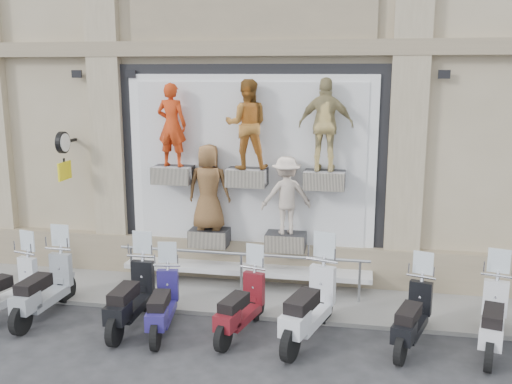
% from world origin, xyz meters
% --- Properties ---
extents(ground, '(90.00, 90.00, 0.00)m').
position_xyz_m(ground, '(0.00, 0.00, 0.00)').
color(ground, '#29292B').
rests_on(ground, ground).
extents(sidewalk, '(16.00, 2.20, 0.08)m').
position_xyz_m(sidewalk, '(0.00, 2.10, 0.04)').
color(sidewalk, gray).
rests_on(sidewalk, ground).
extents(building, '(14.00, 8.60, 12.00)m').
position_xyz_m(building, '(0.00, 7.00, 6.00)').
color(building, tan).
rests_on(building, ground).
extents(shop_vitrine, '(5.60, 0.88, 4.30)m').
position_xyz_m(shop_vitrine, '(0.07, 2.74, 2.44)').
color(shop_vitrine, black).
rests_on(shop_vitrine, ground).
extents(guard_rail, '(5.06, 0.10, 0.93)m').
position_xyz_m(guard_rail, '(0.00, 2.00, 0.47)').
color(guard_rail, '#9EA0A5').
rests_on(guard_rail, ground).
extents(clock_sign_bracket, '(0.10, 0.80, 1.02)m').
position_xyz_m(clock_sign_bracket, '(-3.90, 2.47, 2.80)').
color(clock_sign_bracket, black).
rests_on(clock_sign_bracket, ground).
extents(scooter_b, '(0.95, 1.89, 1.48)m').
position_xyz_m(scooter_b, '(-4.03, 0.32, 0.74)').
color(scooter_b, silver).
rests_on(scooter_b, ground).
extents(scooter_c, '(0.65, 1.97, 1.59)m').
position_xyz_m(scooter_c, '(-3.31, 0.40, 0.79)').
color(scooter_c, gray).
rests_on(scooter_c, ground).
extents(scooter_d, '(0.58, 1.94, 1.57)m').
position_xyz_m(scooter_d, '(-1.60, 0.32, 0.79)').
color(scooter_d, black).
rests_on(scooter_d, ground).
extents(scooter_e, '(0.79, 1.83, 1.44)m').
position_xyz_m(scooter_e, '(-0.99, 0.24, 0.72)').
color(scooter_e, navy).
rests_on(scooter_e, ground).
extents(scooter_f, '(0.92, 1.85, 1.45)m').
position_xyz_m(scooter_f, '(0.34, 0.39, 0.72)').
color(scooter_f, '#5E1016').
rests_on(scooter_f, ground).
extents(scooter_g, '(1.16, 2.19, 1.71)m').
position_xyz_m(scooter_g, '(1.50, 0.38, 0.85)').
color(scooter_g, silver).
rests_on(scooter_g, ground).
extents(scooter_h, '(1.05, 1.87, 1.46)m').
position_xyz_m(scooter_h, '(3.16, 0.48, 0.73)').
color(scooter_h, black).
rests_on(scooter_h, ground).
extents(scooter_i, '(0.99, 1.97, 1.54)m').
position_xyz_m(scooter_i, '(4.41, 0.57, 0.77)').
color(scooter_i, silver).
rests_on(scooter_i, ground).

